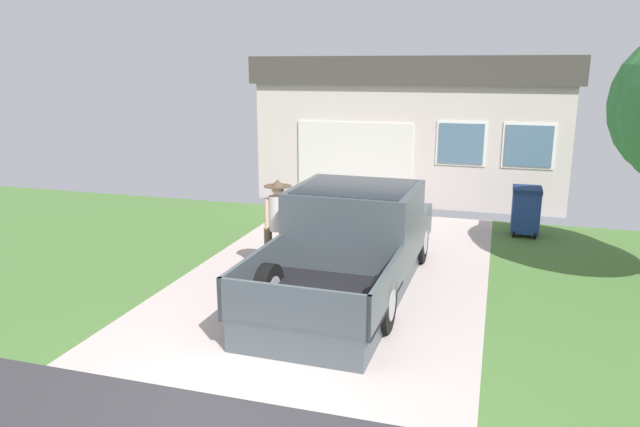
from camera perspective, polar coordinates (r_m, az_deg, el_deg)
name	(u,v)px	position (r m, az deg, el deg)	size (l,w,h in m)	color
pickup_truck	(354,241)	(10.08, 3.27, -2.68)	(2.20, 5.24, 1.68)	#434D52
person_with_hat	(278,220)	(10.43, -4.02, -0.60)	(0.49, 0.48, 1.73)	brown
handbag	(275,271)	(10.52, -4.34, -5.49)	(0.32, 0.21, 0.42)	brown
house_with_garage	(419,123)	(18.45, 9.50, 8.59)	(8.42, 6.20, 3.87)	beige
wheeled_trash_bin	(526,209)	(13.75, 19.11, 0.38)	(0.60, 0.72, 1.07)	navy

